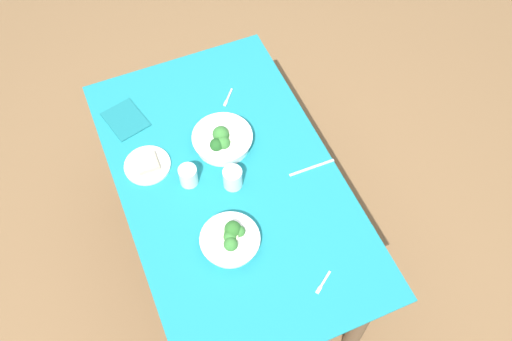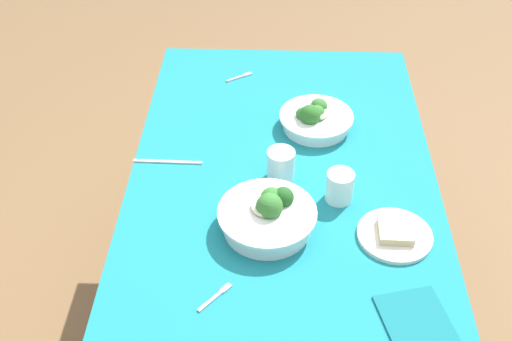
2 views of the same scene
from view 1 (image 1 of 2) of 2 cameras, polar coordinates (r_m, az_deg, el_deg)
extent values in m
plane|color=brown|center=(2.85, -2.12, -9.06)|extent=(6.00, 6.00, 0.00)
cube|color=#197A84|center=(2.18, -2.74, -1.12)|extent=(1.42, 0.84, 0.01)
cube|color=brown|center=(2.19, -2.73, -1.33)|extent=(1.38, 0.82, 0.02)
cylinder|color=brown|center=(2.39, 10.82, -15.03)|extent=(0.07, 0.07, 0.73)
cylinder|color=brown|center=(2.90, -0.93, 6.51)|extent=(0.07, 0.07, 0.73)
cylinder|color=brown|center=(2.82, -13.19, 2.32)|extent=(0.07, 0.07, 0.73)
cylinder|color=white|center=(2.03, -2.69, -7.37)|extent=(0.20, 0.20, 0.04)
cylinder|color=white|center=(2.01, -2.72, -7.09)|extent=(0.22, 0.22, 0.01)
sphere|color=#286023|center=(2.00, -2.42, -6.07)|extent=(0.06, 0.06, 0.06)
sphere|color=#33702D|center=(2.00, -2.71, -6.99)|extent=(0.05, 0.05, 0.05)
sphere|color=#33702D|center=(2.01, -1.72, -6.32)|extent=(0.04, 0.04, 0.04)
sphere|color=#33702D|center=(1.98, -2.63, -7.64)|extent=(0.05, 0.05, 0.05)
sphere|color=#3D7A33|center=(2.01, -2.90, -6.69)|extent=(0.04, 0.04, 0.04)
cylinder|color=beige|center=(2.00, -2.77, -6.90)|extent=(0.06, 0.06, 0.01)
cylinder|color=white|center=(2.25, -3.48, 3.07)|extent=(0.22, 0.22, 0.05)
cylinder|color=white|center=(2.23, -3.52, 3.51)|extent=(0.25, 0.25, 0.01)
sphere|color=#1E511E|center=(2.22, -3.51, 3.57)|extent=(0.06, 0.06, 0.06)
sphere|color=#33702D|center=(2.21, -3.68, 3.78)|extent=(0.07, 0.07, 0.07)
sphere|color=#1E511E|center=(2.19, -4.22, 2.64)|extent=(0.05, 0.05, 0.05)
sphere|color=#33702D|center=(2.20, -3.42, 2.89)|extent=(0.06, 0.06, 0.06)
cylinder|color=beige|center=(2.21, -3.42, 3.55)|extent=(0.08, 0.08, 0.01)
cylinder|color=silver|center=(2.25, -11.19, 0.53)|extent=(0.19, 0.19, 0.01)
cube|color=#CCB284|center=(2.23, -11.26, 0.77)|extent=(0.09, 0.09, 0.02)
cylinder|color=silver|center=(2.13, -2.44, -0.78)|extent=(0.08, 0.08, 0.09)
cylinder|color=silver|center=(2.15, -7.03, -0.55)|extent=(0.07, 0.07, 0.09)
cube|color=#B7B7BC|center=(2.43, -2.79, 7.83)|extent=(0.06, 0.05, 0.00)
cube|color=#B7B7BC|center=(2.40, -3.17, 6.95)|extent=(0.03, 0.03, 0.00)
cube|color=#B7B7BC|center=(2.00, 7.20, -11.10)|extent=(0.05, 0.06, 0.00)
cube|color=#B7B7BC|center=(1.99, 6.52, -12.21)|extent=(0.03, 0.03, 0.00)
cube|color=#B7B7BC|center=(2.22, 5.81, 0.29)|extent=(0.01, 0.20, 0.00)
cube|color=#156870|center=(2.41, -13.38, 5.16)|extent=(0.21, 0.18, 0.01)
camera|label=2|loc=(2.51, -17.69, 39.36)|focal=44.61mm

